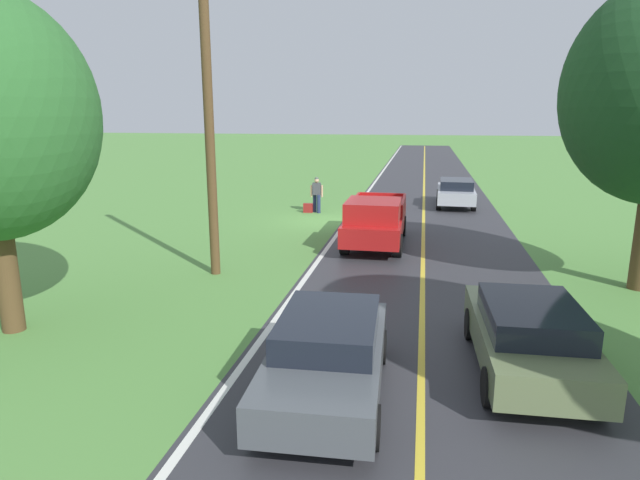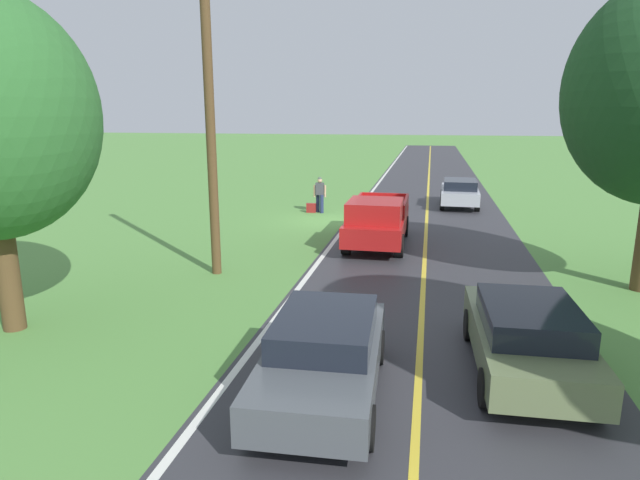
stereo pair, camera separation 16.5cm
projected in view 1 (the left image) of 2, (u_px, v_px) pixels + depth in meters
The scene contains 11 objects.
ground_plane at pixel (326, 221), 24.56m from camera, with size 200.00×200.00×0.00m, color #568E42.
road_surface at pixel (423, 224), 23.78m from camera, with size 7.18×120.00×0.00m, color #333338.
lane_edge_line at pixel (347, 221), 24.39m from camera, with size 0.16×117.60×0.00m, color silver.
lane_centre_line at pixel (424, 224), 23.78m from camera, with size 0.14×117.60×0.00m, color gold.
hitchhiker_walking at pixel (317, 193), 26.41m from camera, with size 0.62×0.51×1.75m.
suitcase_carried at pixel (308, 208), 26.55m from camera, with size 0.20×0.46×0.46m, color maroon.
pickup_truck_passing at pixel (375, 220), 19.73m from camera, with size 2.11×5.41×1.82m.
sedan_ahead_same_lane at pixel (328, 354), 9.27m from camera, with size 2.06×4.47×1.41m.
sedan_near_oncoming at pixel (456, 192), 28.28m from camera, with size 2.02×4.45×1.41m.
sedan_mid_oncoming at pixel (528, 334), 10.07m from camera, with size 2.03×4.45×1.41m.
utility_pole_roadside at pixel (209, 123), 15.48m from camera, with size 0.28×0.28×8.99m, color brown.
Camera 1 is at (-4.19, 23.74, 4.77)m, focal length 30.44 mm.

